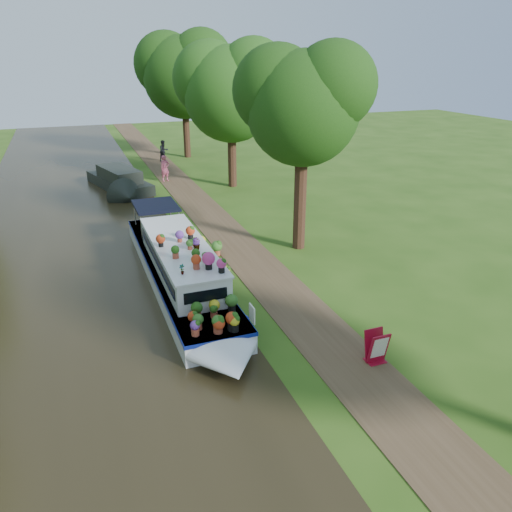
{
  "coord_description": "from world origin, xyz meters",
  "views": [
    {
      "loc": [
        -5.7,
        -16.6,
        8.46
      ],
      "look_at": [
        0.45,
        -0.27,
        1.3
      ],
      "focal_mm": 35.0,
      "sensor_mm": 36.0,
      "label": 1
    }
  ],
  "objects_px": {
    "pedestrian_dark": "(164,151)",
    "second_boat": "(120,181)",
    "plant_boat": "(182,269)",
    "sandwich_board": "(377,348)",
    "pedestrian_pink": "(165,168)"
  },
  "relations": [
    {
      "from": "plant_boat",
      "to": "pedestrian_dark",
      "type": "xyz_separation_m",
      "value": [
        3.99,
        24.28,
        0.04
      ]
    },
    {
      "from": "sandwich_board",
      "to": "pedestrian_dark",
      "type": "xyz_separation_m",
      "value": [
        -0.21,
        31.02,
        0.41
      ]
    },
    {
      "from": "plant_boat",
      "to": "second_boat",
      "type": "relative_size",
      "value": 1.71
    },
    {
      "from": "second_boat",
      "to": "pedestrian_dark",
      "type": "bearing_deg",
      "value": 45.4
    },
    {
      "from": "sandwich_board",
      "to": "plant_boat",
      "type": "bearing_deg",
      "value": 121.3
    },
    {
      "from": "pedestrian_dark",
      "to": "plant_boat",
      "type": "bearing_deg",
      "value": -122.83
    },
    {
      "from": "second_boat",
      "to": "sandwich_board",
      "type": "bearing_deg",
      "value": -93.94
    },
    {
      "from": "pedestrian_dark",
      "to": "second_boat",
      "type": "bearing_deg",
      "value": -142.61
    },
    {
      "from": "second_boat",
      "to": "pedestrian_pink",
      "type": "bearing_deg",
      "value": 4.48
    },
    {
      "from": "plant_boat",
      "to": "sandwich_board",
      "type": "xyz_separation_m",
      "value": [
        4.2,
        -6.75,
        -0.38
      ]
    },
    {
      "from": "second_boat",
      "to": "sandwich_board",
      "type": "height_order",
      "value": "second_boat"
    },
    {
      "from": "pedestrian_pink",
      "to": "sandwich_board",
      "type": "bearing_deg",
      "value": -103.42
    },
    {
      "from": "second_boat",
      "to": "sandwich_board",
      "type": "distance_m",
      "value": 23.44
    },
    {
      "from": "second_boat",
      "to": "pedestrian_dark",
      "type": "distance_m",
      "value": 9.23
    },
    {
      "from": "sandwich_board",
      "to": "pedestrian_dark",
      "type": "distance_m",
      "value": 31.03
    }
  ]
}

